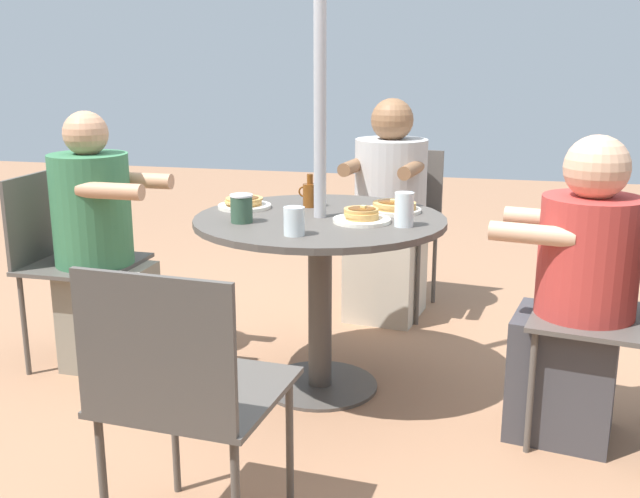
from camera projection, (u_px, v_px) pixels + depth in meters
ground_plane at (320, 386)px, 3.27m from camera, size 12.00×12.00×0.00m
patio_table at (320, 252)px, 3.12m from camera, size 1.04×1.04×0.76m
umbrella_pole at (320, 138)px, 3.00m from camera, size 0.05×0.05×2.16m
patio_chair_north at (628, 309)px, 2.66m from camera, size 0.55×0.55×0.89m
diner_north at (576, 304)px, 2.73m from camera, size 0.53×0.42×1.14m
patio_chair_east at (397, 215)px, 4.22m from camera, size 0.53×0.53×0.89m
diner_east at (388, 220)px, 4.06m from camera, size 0.44×0.54×1.19m
patio_chair_south at (66, 253)px, 3.43m from camera, size 0.48×0.48×0.89m
diner_south at (100, 253)px, 3.38m from camera, size 0.50×0.36×1.17m
patio_chair_west at (183, 388)px, 2.03m from camera, size 0.50×0.50×0.89m
pancake_plate_a at (362, 217)px, 2.98m from camera, size 0.23×0.23×0.07m
pancake_plate_b at (394, 207)px, 3.17m from camera, size 0.23×0.23×0.06m
pancake_plate_c at (244, 204)px, 3.26m from camera, size 0.23×0.23×0.06m
syrup_bottle at (310, 194)px, 3.27m from camera, size 0.08×0.06×0.15m
coffee_cup at (241, 208)px, 2.96m from camera, size 0.09×0.09×0.11m
drinking_glass_a at (404, 209)px, 2.89m from camera, size 0.08×0.08×0.13m
drinking_glass_b at (294, 221)px, 2.75m from camera, size 0.08×0.08×0.11m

